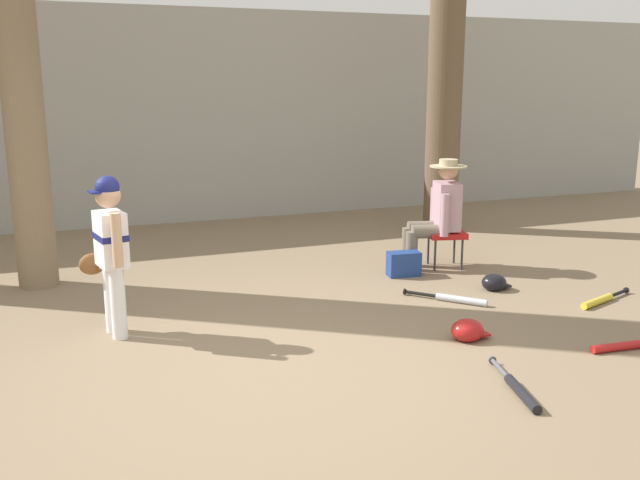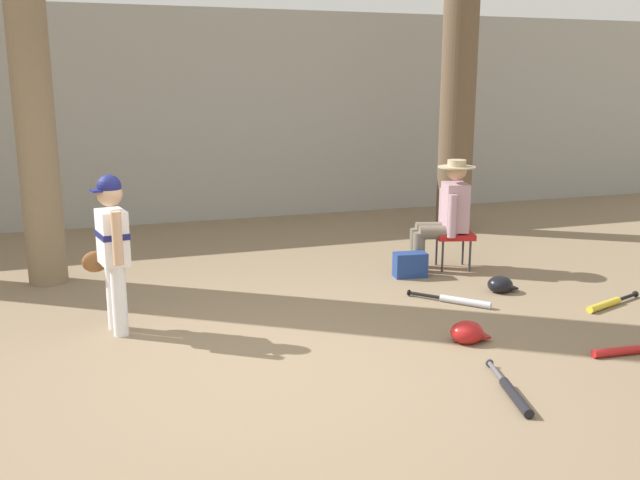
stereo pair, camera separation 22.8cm
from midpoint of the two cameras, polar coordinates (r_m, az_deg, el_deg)
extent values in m
plane|color=#7F6B51|center=(5.06, -3.41, -10.67)|extent=(60.00, 60.00, 0.00)
cube|color=#9E9E99|center=(10.38, -12.23, 9.81)|extent=(18.00, 0.36, 3.04)
cone|color=#7F6B51|center=(7.67, -20.51, -3.24)|extent=(0.53, 0.53, 0.23)
cylinder|color=brown|center=(9.76, 12.00, 13.48)|extent=(0.47, 0.47, 4.34)
cone|color=brown|center=(9.96, 11.42, 0.91)|extent=(0.79, 0.79, 0.28)
cylinder|color=white|center=(5.82, -15.03, -4.86)|extent=(0.12, 0.12, 0.58)
cylinder|color=white|center=(5.99, -15.48, -4.39)|extent=(0.12, 0.12, 0.58)
cube|color=white|center=(5.78, -15.56, 0.21)|extent=(0.25, 0.33, 0.44)
cube|color=navy|center=(5.77, -15.57, 0.43)|extent=(0.27, 0.34, 0.05)
sphere|color=tan|center=(5.71, -15.77, 3.64)|extent=(0.20, 0.20, 0.20)
sphere|color=navy|center=(5.70, -15.80, 4.24)|extent=(0.19, 0.19, 0.19)
cube|color=navy|center=(5.69, -16.66, 3.90)|extent=(0.13, 0.16, 0.02)
cylinder|color=tan|center=(5.54, -15.15, 0.13)|extent=(0.09, 0.09, 0.42)
cylinder|color=tan|center=(5.98, -16.39, -0.20)|extent=(0.09, 0.09, 0.40)
ellipsoid|color=brown|center=(6.03, -16.89, -1.70)|extent=(0.24, 0.16, 0.18)
cube|color=red|center=(7.77, 11.72, 0.42)|extent=(0.49, 0.49, 0.06)
cylinder|color=#333338|center=(7.64, 10.85, -1.22)|extent=(0.02, 0.02, 0.38)
cylinder|color=#333338|center=(7.92, 10.34, -0.70)|extent=(0.02, 0.02, 0.38)
cylinder|color=#333338|center=(7.71, 13.02, -1.19)|extent=(0.02, 0.02, 0.38)
cylinder|color=#333338|center=(7.99, 12.43, -0.67)|extent=(0.02, 0.02, 0.38)
cylinder|color=#6B6051|center=(7.62, 8.95, -0.98)|extent=(0.13, 0.13, 0.43)
cylinder|color=#6B6051|center=(7.81, 8.65, -0.63)|extent=(0.13, 0.13, 0.43)
cylinder|color=#6B6051|center=(7.62, 10.47, 0.61)|extent=(0.43, 0.25, 0.15)
cylinder|color=#6B6051|center=(7.81, 10.14, 0.92)|extent=(0.43, 0.25, 0.15)
cube|color=#B28C99|center=(7.71, 11.83, 2.67)|extent=(0.33, 0.41, 0.52)
cylinder|color=#B28C99|center=(7.49, 11.64, 1.92)|extent=(0.11, 0.11, 0.46)
cylinder|color=#B28C99|center=(7.91, 10.85, 2.53)|extent=(0.11, 0.11, 0.46)
sphere|color=tan|center=(7.65, 11.96, 5.62)|extent=(0.22, 0.22, 0.22)
cylinder|color=tan|center=(7.65, 11.98, 5.86)|extent=(0.40, 0.40, 0.02)
cylinder|color=tan|center=(7.65, 11.99, 6.11)|extent=(0.20, 0.20, 0.09)
cube|color=navy|center=(7.41, 8.27, -2.03)|extent=(0.36, 0.22, 0.26)
cylinder|color=red|center=(5.81, 24.31, -8.32)|extent=(0.44, 0.10, 0.07)
cylinder|color=#B7BCC6|center=(6.61, 12.79, -4.96)|extent=(0.37, 0.41, 0.07)
cylinder|color=black|center=(6.73, 9.52, -4.48)|extent=(0.24, 0.26, 0.03)
cylinder|color=black|center=(6.78, 8.25, -4.29)|extent=(0.05, 0.05, 0.06)
cylinder|color=black|center=(4.79, 17.09, -12.21)|extent=(0.19, 0.48, 0.07)
cylinder|color=#4C4C51|center=(5.13, 15.50, -10.37)|extent=(0.11, 0.32, 0.03)
cylinder|color=#4C4C51|center=(5.27, 14.93, -9.70)|extent=(0.06, 0.03, 0.06)
cylinder|color=yellow|center=(6.90, 23.13, -4.92)|extent=(0.47, 0.22, 0.07)
cylinder|color=black|center=(7.24, 24.67, -4.27)|extent=(0.31, 0.13, 0.03)
cylinder|color=black|center=(7.37, 25.24, -4.03)|extent=(0.03, 0.06, 0.06)
ellipsoid|color=black|center=(7.08, 15.43, -3.55)|extent=(0.25, 0.23, 0.17)
cube|color=black|center=(7.16, 16.21, -3.75)|extent=(0.10, 0.13, 0.02)
ellipsoid|color=#A81919|center=(5.69, 13.08, -7.39)|extent=(0.27, 0.24, 0.18)
cube|color=#A81919|center=(5.77, 14.15, -7.62)|extent=(0.11, 0.13, 0.02)
camera|label=1|loc=(0.11, -88.85, 0.26)|focal=39.07mm
camera|label=2|loc=(0.11, 91.15, -0.26)|focal=39.07mm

